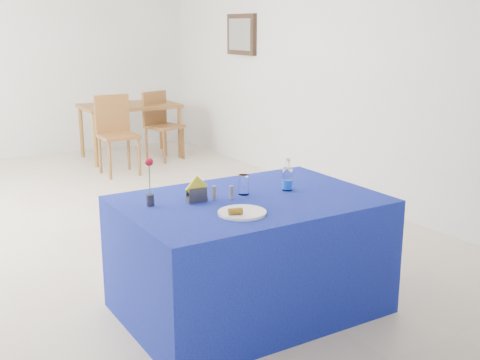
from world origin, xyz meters
The scene contains 16 objects.
floor centered at (0.00, 0.00, 0.00)m, with size 7.00×7.00×0.00m, color beige.
room_shell centered at (0.00, 0.00, 1.75)m, with size 7.00×7.00×7.00m.
picture_frame centered at (2.47, 1.60, 1.70)m, with size 0.06×0.64×0.52m, color black.
picture_art centered at (2.44, 1.60, 1.70)m, with size 0.02×0.52×0.40m, color #998C66.
plate centered at (0.01, -2.41, 0.77)m, with size 0.28×0.28×0.01m, color white.
drinking_glass centered at (0.23, -2.07, 0.82)m, with size 0.07×0.07×0.13m, color white.
salt_shaker centered at (0.02, -2.06, 0.80)m, with size 0.03×0.03×0.09m, color slate.
pepper_shaker centered at (0.11, -2.12, 0.80)m, with size 0.03×0.03×0.09m, color slate.
blue_table centered at (0.22, -2.16, 0.38)m, with size 1.60×1.10×0.76m.
water_bottle centered at (0.53, -2.13, 0.83)m, with size 0.07×0.07×0.21m.
napkin_holder centered at (-0.10, -2.05, 0.81)m, with size 0.15×0.06×0.16m.
rose_vase centered at (-0.38, -1.98, 0.91)m, with size 0.05×0.05×0.30m.
oak_table centered at (1.30, 2.68, 0.68)m, with size 1.32×0.88×0.76m.
chair_bg_left centered at (0.81, 1.89, 0.57)m, with size 0.45×0.45×0.98m.
chair_bg_right centered at (1.62, 2.38, 0.54)m, with size 0.53×0.53×0.93m.
banana_pieces centered at (-0.05, -2.44, 0.79)m, with size 0.09×0.06×0.04m.
Camera 1 is at (-1.73, -5.24, 1.82)m, focal length 45.00 mm.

